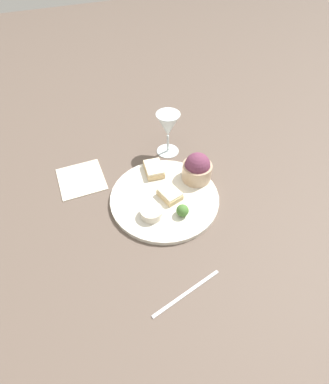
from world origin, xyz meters
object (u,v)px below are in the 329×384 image
(napkin, at_px, (81,179))
(fork, at_px, (187,293))
(sauce_ramekin, at_px, (151,212))
(cheese_toast_near, at_px, (154,169))
(cheese_toast_far, at_px, (170,194))
(wine_glass, at_px, (168,127))
(salad_bowl, at_px, (197,168))

(napkin, distance_m, fork, 0.50)
(sauce_ramekin, height_order, cheese_toast_near, same)
(cheese_toast_far, distance_m, wine_glass, 0.24)
(salad_bowl, height_order, cheese_toast_near, salad_bowl)
(salad_bowl, relative_size, cheese_toast_near, 1.12)
(cheese_toast_near, bearing_deg, salad_bowl, -123.25)
(cheese_toast_near, bearing_deg, sauce_ramekin, 157.03)
(salad_bowl, bearing_deg, fork, 150.70)
(cheese_toast_near, relative_size, cheese_toast_far, 1.07)
(sauce_ramekin, xyz_separation_m, cheese_toast_near, (0.17, -0.07, -0.00))
(sauce_ramekin, xyz_separation_m, napkin, (0.23, 0.16, -0.03))
(salad_bowl, distance_m, sauce_ramekin, 0.21)
(salad_bowl, relative_size, wine_glass, 0.61)
(salad_bowl, relative_size, sauce_ramekin, 1.50)
(cheese_toast_far, height_order, fork, cheese_toast_far)
(wine_glass, xyz_separation_m, fork, (-0.50, 0.16, -0.10))
(sauce_ramekin, relative_size, napkin, 0.42)
(sauce_ramekin, relative_size, fork, 0.32)
(sauce_ramekin, height_order, cheese_toast_far, same)
(cheese_toast_far, bearing_deg, fork, 165.13)
(salad_bowl, height_order, cheese_toast_far, salad_bowl)
(cheese_toast_far, relative_size, napkin, 0.52)
(sauce_ramekin, bearing_deg, salad_bowl, -64.26)
(napkin, bearing_deg, sauce_ramekin, -146.27)
(cheese_toast_near, distance_m, wine_glass, 0.15)
(salad_bowl, height_order, sauce_ramekin, salad_bowl)
(fork, bearing_deg, cheese_toast_far, -14.87)
(wine_glass, bearing_deg, cheese_toast_far, 159.12)
(cheese_toast_near, height_order, napkin, cheese_toast_near)
(wine_glass, height_order, fork, wine_glass)
(sauce_ramekin, bearing_deg, fork, 179.91)
(cheese_toast_far, height_order, wine_glass, wine_glass)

